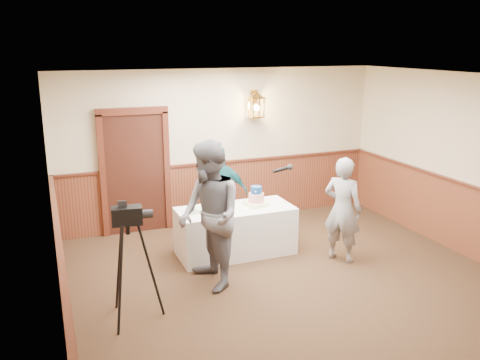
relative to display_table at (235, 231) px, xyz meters
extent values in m
plane|color=#311F13|center=(0.35, -1.90, -0.38)|extent=(7.00, 7.00, 0.00)
cube|color=beige|center=(0.35, 1.60, 1.02)|extent=(6.00, 0.02, 2.80)
cube|color=beige|center=(-2.65, -1.90, 1.02)|extent=(0.02, 7.00, 2.80)
cube|color=white|center=(0.35, -1.90, 2.42)|extent=(6.00, 7.00, 0.02)
cube|color=#5C261A|center=(0.35, 1.58, 0.18)|extent=(5.98, 0.04, 1.10)
cube|color=#5C261A|center=(-2.63, -1.90, 0.18)|extent=(0.04, 6.98, 1.10)
cube|color=#4F2115|center=(0.35, 1.56, 0.75)|extent=(5.98, 0.07, 0.04)
cube|color=#32150E|center=(-1.25, 1.55, 0.68)|extent=(1.00, 0.06, 2.10)
cube|color=white|center=(0.00, 0.00, 0.00)|extent=(1.80, 0.80, 0.75)
cube|color=#FFFAC4|center=(0.35, 0.00, 0.41)|extent=(0.35, 0.35, 0.06)
cylinder|color=red|center=(0.35, 0.00, 0.51)|extent=(0.24, 0.24, 0.14)
cylinder|color=navy|center=(0.35, 0.00, 0.63)|extent=(0.17, 0.17, 0.11)
cube|color=#E6DB89|center=(-0.36, -0.03, 0.41)|extent=(0.38, 0.32, 0.07)
cube|color=#93C087|center=(-0.60, 0.03, 0.41)|extent=(0.34, 0.29, 0.07)
imported|color=slate|center=(-0.72, -0.92, 0.63)|extent=(0.81, 1.02, 2.01)
cylinder|color=black|center=(0.28, -0.99, 1.19)|extent=(0.23, 0.07, 0.09)
sphere|color=black|center=(0.41, -1.01, 1.21)|extent=(0.08, 0.08, 0.08)
imported|color=gray|center=(1.41, -0.81, 0.43)|extent=(0.65, 0.70, 1.61)
imported|color=#144E56|center=(0.01, 0.74, 0.42)|extent=(1.00, 0.64, 1.58)
cube|color=black|center=(-1.86, -1.41, 0.94)|extent=(0.36, 0.23, 0.21)
cylinder|color=black|center=(-1.64, -1.43, 0.94)|extent=(0.15, 0.12, 0.10)
camera|label=1|loc=(-2.66, -6.99, 2.82)|focal=38.00mm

